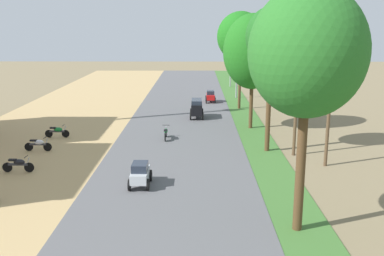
{
  "coord_description": "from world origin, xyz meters",
  "views": [
    {
      "loc": [
        1.28,
        -8.73,
        8.28
      ],
      "look_at": [
        1.0,
        19.72,
        1.51
      ],
      "focal_mm": 41.24,
      "sensor_mm": 36.0,
      "label": 1
    }
  ],
  "objects_px": {
    "median_tree_fourth": "(241,37)",
    "parked_motorbike_fifth": "(38,144)",
    "streetlamp_mid": "(231,54)",
    "car_hatchback_red": "(210,96)",
    "median_tree_nearest": "(307,53)",
    "car_van_black": "(197,107)",
    "utility_pole_near": "(297,88)",
    "car_hatchback_silver": "(140,173)",
    "median_tree_second": "(271,37)",
    "median_tree_third": "(253,52)",
    "parked_motorbike_sixth": "(57,131)",
    "parked_motorbike_fourth": "(18,164)",
    "motorbike_ahead_second": "(166,132)",
    "utility_pole_far": "(331,87)",
    "streetlamp_near": "(237,60)"
  },
  "relations": [
    {
      "from": "median_tree_fourth",
      "to": "parked_motorbike_fifth",
      "type": "bearing_deg",
      "value": -134.08
    },
    {
      "from": "streetlamp_mid",
      "to": "car_hatchback_red",
      "type": "distance_m",
      "value": 13.02
    },
    {
      "from": "parked_motorbike_fifth",
      "to": "median_tree_nearest",
      "type": "height_order",
      "value": "median_tree_nearest"
    },
    {
      "from": "car_van_black",
      "to": "streetlamp_mid",
      "type": "bearing_deg",
      "value": 77.51
    },
    {
      "from": "streetlamp_mid",
      "to": "parked_motorbike_fifth",
      "type": "bearing_deg",
      "value": -115.89
    },
    {
      "from": "utility_pole_near",
      "to": "car_hatchback_silver",
      "type": "bearing_deg",
      "value": -147.81
    },
    {
      "from": "car_hatchback_silver",
      "to": "car_van_black",
      "type": "distance_m",
      "value": 17.09
    },
    {
      "from": "car_hatchback_red",
      "to": "median_tree_nearest",
      "type": "bearing_deg",
      "value": -84.96
    },
    {
      "from": "median_tree_second",
      "to": "utility_pole_near",
      "type": "bearing_deg",
      "value": -28.16
    },
    {
      "from": "median_tree_third",
      "to": "utility_pole_near",
      "type": "bearing_deg",
      "value": -75.49
    },
    {
      "from": "parked_motorbike_sixth",
      "to": "car_van_black",
      "type": "distance_m",
      "value": 12.4
    },
    {
      "from": "parked_motorbike_fourth",
      "to": "streetlamp_mid",
      "type": "height_order",
      "value": "streetlamp_mid"
    },
    {
      "from": "parked_motorbike_fifth",
      "to": "car_hatchback_silver",
      "type": "distance_m",
      "value": 9.84
    },
    {
      "from": "utility_pole_near",
      "to": "parked_motorbike_fourth",
      "type": "bearing_deg",
      "value": -167.35
    },
    {
      "from": "parked_motorbike_sixth",
      "to": "streetlamp_mid",
      "type": "height_order",
      "value": "streetlamp_mid"
    },
    {
      "from": "parked_motorbike_sixth",
      "to": "utility_pole_near",
      "type": "relative_size",
      "value": 0.22
    },
    {
      "from": "car_hatchback_silver",
      "to": "parked_motorbike_sixth",
      "type": "bearing_deg",
      "value": 126.56
    },
    {
      "from": "car_hatchback_silver",
      "to": "car_van_black",
      "type": "xyz_separation_m",
      "value": [
        2.92,
        16.84,
        0.28
      ]
    },
    {
      "from": "median_tree_nearest",
      "to": "utility_pole_near",
      "type": "height_order",
      "value": "median_tree_nearest"
    },
    {
      "from": "median_tree_fourth",
      "to": "streetlamp_mid",
      "type": "xyz_separation_m",
      "value": [
        0.28,
        15.63,
        -2.67
      ]
    },
    {
      "from": "parked_motorbike_sixth",
      "to": "median_tree_nearest",
      "type": "xyz_separation_m",
      "value": [
        14.39,
        -14.78,
        6.65
      ]
    },
    {
      "from": "parked_motorbike_fifth",
      "to": "motorbike_ahead_second",
      "type": "distance_m",
      "value": 8.77
    },
    {
      "from": "car_van_black",
      "to": "utility_pole_far",
      "type": "bearing_deg",
      "value": -59.89
    },
    {
      "from": "streetlamp_mid",
      "to": "utility_pole_far",
      "type": "height_order",
      "value": "utility_pole_far"
    },
    {
      "from": "streetlamp_near",
      "to": "car_hatchback_red",
      "type": "relative_size",
      "value": 3.63
    },
    {
      "from": "parked_motorbike_fourth",
      "to": "median_tree_third",
      "type": "height_order",
      "value": "median_tree_third"
    },
    {
      "from": "utility_pole_far",
      "to": "median_tree_second",
      "type": "bearing_deg",
      "value": 135.12
    },
    {
      "from": "streetlamp_near",
      "to": "parked_motorbike_sixth",
      "type": "bearing_deg",
      "value": -129.25
    },
    {
      "from": "car_hatchback_red",
      "to": "utility_pole_near",
      "type": "bearing_deg",
      "value": -76.06
    },
    {
      "from": "motorbike_ahead_second",
      "to": "median_tree_second",
      "type": "bearing_deg",
      "value": -22.58
    },
    {
      "from": "streetlamp_near",
      "to": "parked_motorbike_fifth",
      "type": "bearing_deg",
      "value": -124.58
    },
    {
      "from": "streetlamp_near",
      "to": "utility_pole_near",
      "type": "xyz_separation_m",
      "value": [
        1.75,
        -22.23,
        0.06
      ]
    },
    {
      "from": "median_tree_nearest",
      "to": "utility_pole_near",
      "type": "distance_m",
      "value": 11.21
    },
    {
      "from": "parked_motorbike_fifth",
      "to": "car_hatchback_silver",
      "type": "xyz_separation_m",
      "value": [
        7.52,
        -6.35,
        0.19
      ]
    },
    {
      "from": "utility_pole_far",
      "to": "parked_motorbike_fourth",
      "type": "bearing_deg",
      "value": -175.13
    },
    {
      "from": "parked_motorbike_fifth",
      "to": "parked_motorbike_sixth",
      "type": "distance_m",
      "value": 3.58
    },
    {
      "from": "streetlamp_near",
      "to": "motorbike_ahead_second",
      "type": "bearing_deg",
      "value": -109.99
    },
    {
      "from": "parked_motorbike_fifth",
      "to": "parked_motorbike_sixth",
      "type": "height_order",
      "value": "same"
    },
    {
      "from": "car_hatchback_silver",
      "to": "streetlamp_mid",
      "type": "bearing_deg",
      "value": 78.71
    },
    {
      "from": "utility_pole_near",
      "to": "car_hatchback_red",
      "type": "height_order",
      "value": "utility_pole_near"
    },
    {
      "from": "car_van_black",
      "to": "motorbike_ahead_second",
      "type": "bearing_deg",
      "value": -107.02
    },
    {
      "from": "streetlamp_mid",
      "to": "car_hatchback_silver",
      "type": "xyz_separation_m",
      "value": [
        -7.41,
        -37.1,
        -3.62
      ]
    },
    {
      "from": "median_tree_second",
      "to": "car_hatchback_silver",
      "type": "xyz_separation_m",
      "value": [
        -7.58,
        -6.62,
        -6.68
      ]
    },
    {
      "from": "median_tree_third",
      "to": "streetlamp_near",
      "type": "distance_m",
      "value": 14.99
    },
    {
      "from": "parked_motorbike_fifth",
      "to": "utility_pole_far",
      "type": "distance_m",
      "value": 18.78
    },
    {
      "from": "parked_motorbike_fifth",
      "to": "motorbike_ahead_second",
      "type": "relative_size",
      "value": 1.0
    },
    {
      "from": "parked_motorbike_fifth",
      "to": "median_tree_third",
      "type": "height_order",
      "value": "median_tree_third"
    },
    {
      "from": "motorbike_ahead_second",
      "to": "utility_pole_near",
      "type": "bearing_deg",
      "value": -23.66
    },
    {
      "from": "parked_motorbike_fifth",
      "to": "streetlamp_mid",
      "type": "xyz_separation_m",
      "value": [
        14.93,
        30.76,
        3.81
      ]
    },
    {
      "from": "median_tree_third",
      "to": "median_tree_fourth",
      "type": "relative_size",
      "value": 0.96
    }
  ]
}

